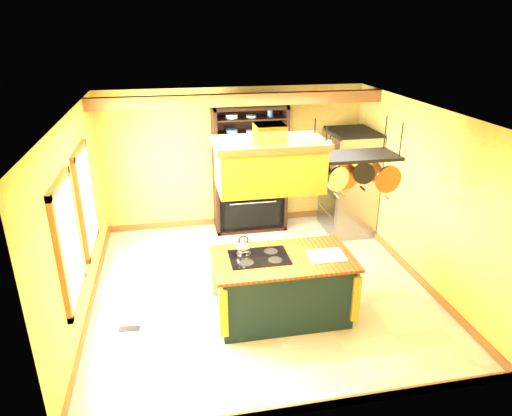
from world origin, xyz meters
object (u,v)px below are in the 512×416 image
object	(u,v)px
kitchen_island	(282,287)
hutch	(249,183)
refrigerator	(348,184)
range_hood	(269,163)
pot_rack	(356,166)

from	to	relation	value
kitchen_island	hutch	distance (m)	3.06
refrigerator	hutch	world-z (taller)	hutch
hutch	range_hood	bearing A→B (deg)	-95.64
kitchen_island	refrigerator	size ratio (longest dim) A/B	0.97
pot_rack	refrigerator	size ratio (longest dim) A/B	0.60
pot_rack	hutch	bearing A→B (deg)	105.08
kitchen_island	refrigerator	world-z (taller)	refrigerator
pot_rack	refrigerator	distance (m)	2.96
kitchen_island	pot_rack	world-z (taller)	pot_rack
kitchen_island	refrigerator	xyz separation A→B (m)	(1.92, 2.52, 0.47)
refrigerator	kitchen_island	bearing A→B (deg)	-127.30
range_hood	pot_rack	xyz separation A→B (m)	(1.11, 0.00, -0.10)
range_hood	pot_rack	size ratio (longest dim) A/B	1.15
range_hood	kitchen_island	bearing A→B (deg)	0.22
refrigerator	pot_rack	bearing A→B (deg)	-111.69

